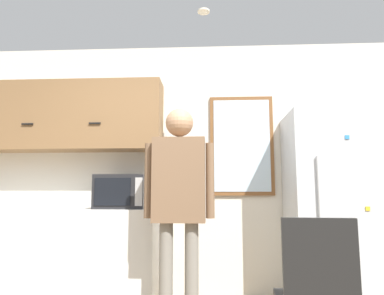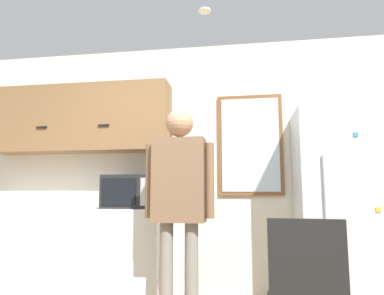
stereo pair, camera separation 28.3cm
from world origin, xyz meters
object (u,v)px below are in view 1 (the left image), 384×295
Objects in this scene: microwave at (123,192)px; refrigerator at (332,208)px; person at (179,191)px; chair at (317,292)px.

refrigerator is at bearing -0.22° from microwave.
person is at bearing -158.17° from refrigerator.
microwave reaches higher than chair.
chair is (0.86, -0.73, -0.58)m from person.
microwave is at bearing 137.01° from person.
microwave is 2.05m from chair.
microwave is 0.53× the size of chair.
chair is (-0.55, -1.29, -0.41)m from refrigerator.
microwave is at bearing -37.18° from chair.
refrigerator is 1.98× the size of chair.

